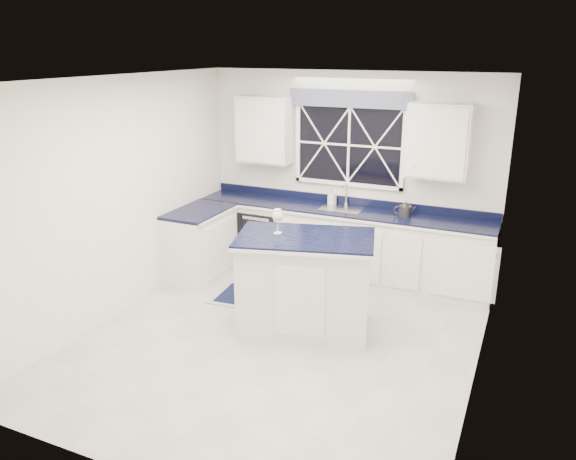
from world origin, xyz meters
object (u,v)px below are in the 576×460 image
at_px(kettle, 405,209).
at_px(soap_bottle, 332,197).
at_px(dishwasher, 267,236).
at_px(faucet, 346,194).
at_px(island, 305,283).
at_px(wine_glass, 278,217).

distance_m(kettle, soap_bottle, 1.05).
relative_size(dishwasher, faucet, 2.72).
xyz_separation_m(island, wine_glass, (-0.31, -0.03, 0.72)).
bearing_deg(wine_glass, kettle, 58.86).
bearing_deg(kettle, dishwasher, 163.23).
bearing_deg(island, faucet, 79.87).
height_order(faucet, soap_bottle, faucet).
bearing_deg(kettle, soap_bottle, 153.55).
bearing_deg(soap_bottle, kettle, -8.93).
height_order(dishwasher, island, island).
relative_size(dishwasher, wine_glass, 3.07).
xyz_separation_m(dishwasher, faucet, (1.10, 0.19, 0.69)).
height_order(dishwasher, kettle, kettle).
bearing_deg(dishwasher, island, -51.95).
relative_size(island, kettle, 6.21).
bearing_deg(island, wine_glass, 170.69).
bearing_deg(dishwasher, wine_glass, -59.99).
bearing_deg(dishwasher, soap_bottle, 11.73).
distance_m(faucet, wine_glass, 1.84).
bearing_deg(faucet, kettle, -11.32).
relative_size(island, wine_glass, 6.07).
bearing_deg(wine_glass, soap_bottle, 91.09).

